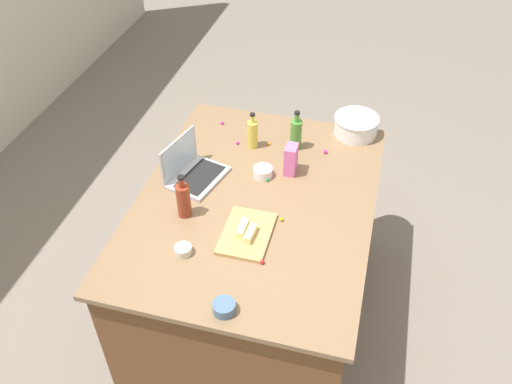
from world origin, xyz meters
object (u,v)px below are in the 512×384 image
Objects in this scene: ramekin_small at (263,172)px; bottle_oil at (253,133)px; laptop at (192,170)px; ramekin_wide at (224,307)px; bottle_olive at (296,134)px; mixing_bowl_large at (356,125)px; butter_stick_right at (242,228)px; butter_stick_left at (250,233)px; cutting_board at (247,234)px; candy_bag at (291,160)px; bottle_soy at (183,199)px; ramekin_medium at (183,250)px.

bottle_oil is at bearing 26.56° from ramekin_small.
laptop is 3.71× the size of ramekin_wide.
laptop is 0.62m from bottle_olive.
ramekin_small is (-0.52, 0.43, -0.03)m from mixing_bowl_large.
mixing_bowl_large is 0.62m from bottle_oil.
ramekin_small reaches higher than ramekin_wide.
butter_stick_right is 1.15× the size of ramekin_wide.
laptop is 0.55m from butter_stick_left.
cutting_board is 1.89× the size of candy_bag.
butter_stick_right is at bearing 171.95° from bottle_olive.
laptop is 0.53m from candy_bag.
bottle_soy is 0.65m from bottle_oil.
bottle_olive is 0.75× the size of cutting_board.
ramekin_small is at bearing 3.95° from ramekin_wide.
cutting_board is at bearing -130.90° from laptop.
bottle_olive is 0.99m from ramekin_medium.
bottle_oil is at bearing -6.06° from ramekin_medium.
cutting_board is at bearing -53.47° from ramekin_medium.
ramekin_wide is at bearing -173.76° from butter_stick_right.
mixing_bowl_large is 2.74× the size of ramekin_wide.
butter_stick_left is at bearing -58.76° from ramekin_medium.
bottle_oil is 0.88m from ramekin_medium.
ramekin_small reaches higher than cutting_board.
bottle_soy is (-0.91, 0.73, 0.04)m from mixing_bowl_large.
laptop is 1.35× the size of mixing_bowl_large.
ramekin_wide is (-1.18, 0.06, -0.07)m from bottle_olive.
laptop is at bearing 47.68° from butter_stick_right.
laptop is 0.50m from butter_stick_right.
candy_bag is at bearing -4.45° from ramekin_wide.
bottle_olive is 0.24m from bottle_oil.
bottle_oil reaches higher than ramekin_wide.
cutting_board is at bearing -167.21° from bottle_oil.
laptop is 3.23× the size of butter_stick_right.
bottle_olive is at bearing 4.83° from candy_bag.
butter_stick_right is (-0.69, -0.13, -0.05)m from bottle_oil.
cutting_board is at bearing -175.50° from ramekin_small.
cutting_board is (-0.06, -0.33, -0.09)m from bottle_soy.
butter_stick_right reaches higher than ramekin_wide.
bottle_oil is at bearing 116.55° from mixing_bowl_large.
bottle_olive is at bearing -6.31° from cutting_board.
mixing_bowl_large reaches higher than ramekin_wide.
butter_stick_left is (-0.36, -0.42, -0.01)m from laptop.
ramekin_medium is (-0.88, 0.09, -0.07)m from bottle_oil.
mixing_bowl_large is 1.54× the size of candy_bag.
ramekin_wide is at bearing 175.55° from candy_bag.
bottle_olive reaches higher than butter_stick_left.
butter_stick_left is 0.05m from butter_stick_right.
laptop reaches higher than ramekin_small.
laptop is 0.89m from ramekin_wide.
laptop is 3.45× the size of ramekin_small.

